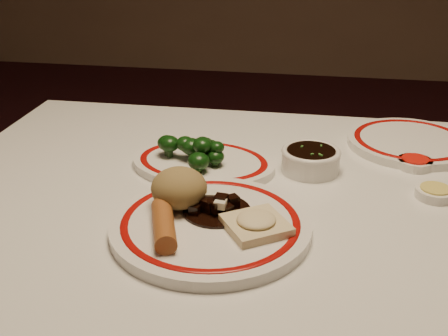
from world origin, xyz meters
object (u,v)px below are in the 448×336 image
at_px(dining_table, 266,251).
at_px(soy_bowl, 310,161).
at_px(rice_mound, 179,188).
at_px(fried_wonton, 256,223).
at_px(spring_roll, 164,225).
at_px(broccoli_plate, 203,163).
at_px(broccoli_pile, 196,148).
at_px(main_plate, 211,226).
at_px(stirfry_heap, 216,206).

distance_m(dining_table, soy_bowl, 0.19).
bearing_deg(dining_table, rice_mound, -154.60).
bearing_deg(soy_bowl, fried_wonton, -105.75).
bearing_deg(spring_roll, fried_wonton, -3.27).
relative_size(broccoli_plate, soy_bowl, 2.76).
relative_size(broccoli_pile, soy_bowl, 1.25).
bearing_deg(broccoli_plate, main_plate, -75.68).
bearing_deg(dining_table, fried_wonton, -93.31).
bearing_deg(soy_bowl, rice_mound, -134.22).
xyz_separation_m(rice_mound, broccoli_pile, (-0.01, 0.18, -0.01)).
height_order(broccoli_plate, soy_bowl, soy_bowl).
distance_m(broccoli_plate, soy_bowl, 0.20).
xyz_separation_m(rice_mound, soy_bowl, (0.20, 0.20, -0.03)).
height_order(main_plate, spring_roll, spring_roll).
distance_m(dining_table, rice_mound, 0.20).
xyz_separation_m(stirfry_heap, broccoli_pile, (-0.07, 0.19, 0.01)).
bearing_deg(stirfry_heap, dining_table, 43.72).
bearing_deg(soy_bowl, main_plate, -120.32).
xyz_separation_m(dining_table, fried_wonton, (-0.01, -0.11, 0.12)).
distance_m(fried_wonton, stirfry_heap, 0.08).
xyz_separation_m(dining_table, spring_roll, (-0.13, -0.15, 0.13)).
distance_m(rice_mound, broccoli_plate, 0.19).
distance_m(main_plate, soy_bowl, 0.28).
xyz_separation_m(dining_table, rice_mound, (-0.13, -0.06, 0.14)).
bearing_deg(broccoli_pile, main_plate, -72.53).
bearing_deg(fried_wonton, dining_table, 86.69).
xyz_separation_m(spring_roll, fried_wonton, (0.13, 0.03, -0.01)).
relative_size(spring_roll, stirfry_heap, 1.08).
distance_m(spring_roll, broccoli_plate, 0.27).
relative_size(dining_table, fried_wonton, 10.37).
relative_size(rice_mound, broccoli_plate, 0.30).
height_order(main_plate, fried_wonton, fried_wonton).
relative_size(spring_roll, soy_bowl, 1.07).
bearing_deg(soy_bowl, broccoli_pile, -173.69).
bearing_deg(stirfry_heap, spring_roll, -128.46).
relative_size(dining_table, rice_mound, 13.77).
distance_m(main_plate, stirfry_heap, 0.03).
height_order(fried_wonton, broccoli_plate, fried_wonton).
xyz_separation_m(main_plate, broccoli_plate, (-0.06, 0.22, -0.00)).
bearing_deg(broccoli_pile, dining_table, -38.88).
height_order(rice_mound, stirfry_heap, rice_mound).
bearing_deg(fried_wonton, stirfry_heap, 148.26).
distance_m(dining_table, broccoli_pile, 0.23).
bearing_deg(fried_wonton, soy_bowl, 74.25).
height_order(dining_table, spring_roll, spring_roll).
relative_size(main_plate, broccoli_pile, 2.72).
bearing_deg(stirfry_heap, broccoli_plate, 107.02).
height_order(main_plate, broccoli_plate, main_plate).
bearing_deg(main_plate, spring_roll, -141.64).
xyz_separation_m(rice_mound, spring_roll, (-0.00, -0.08, -0.02)).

